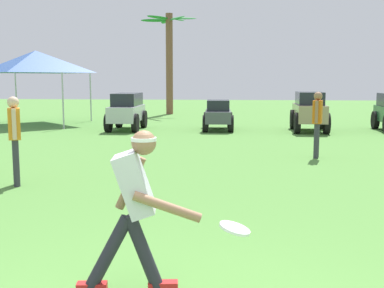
{
  "coord_description": "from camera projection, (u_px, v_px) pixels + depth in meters",
  "views": [
    {
      "loc": [
        0.53,
        -2.96,
        1.86
      ],
      "look_at": [
        -0.12,
        4.08,
        0.9
      ],
      "focal_mm": 45.0,
      "sensor_mm": 36.0,
      "label": 1
    }
  ],
  "objects": [
    {
      "name": "frisbee_thrower",
      "position": [
        134.0,
        204.0,
        4.1
      ],
      "size": [
        1.11,
        0.47,
        1.43
      ],
      "color": "#23232D",
      "rests_on": "ground_plane"
    },
    {
      "name": "frisbee_in_flight",
      "position": [
        235.0,
        228.0,
        3.96
      ],
      "size": [
        0.28,
        0.29,
        0.1
      ],
      "color": "white"
    },
    {
      "name": "teammate_near_sideline",
      "position": [
        317.0,
        118.0,
        11.3
      ],
      "size": [
        0.28,
        0.49,
        1.56
      ],
      "color": "#33333D",
      "rests_on": "ground_plane"
    },
    {
      "name": "teammate_midfield",
      "position": [
        15.0,
        132.0,
        8.33
      ],
      "size": [
        0.33,
        0.48,
        1.56
      ],
      "color": "#33333D",
      "rests_on": "ground_plane"
    },
    {
      "name": "parked_car_slot_a",
      "position": [
        127.0,
        110.0,
        17.6
      ],
      "size": [
        1.18,
        2.42,
        1.34
      ],
      "color": "#B7BABF",
      "rests_on": "ground_plane"
    },
    {
      "name": "parked_car_slot_b",
      "position": [
        218.0,
        115.0,
        17.54
      ],
      "size": [
        1.17,
        2.24,
        1.1
      ],
      "color": "#474C51",
      "rests_on": "ground_plane"
    },
    {
      "name": "parked_car_slot_c",
      "position": [
        309.0,
        111.0,
        17.07
      ],
      "size": [
        1.21,
        2.37,
        1.4
      ],
      "color": "#998466",
      "rests_on": "ground_plane"
    },
    {
      "name": "palm_tree_far_left",
      "position": [
        169.0,
        55.0,
        25.13
      ],
      "size": [
        2.91,
        3.07,
        5.23
      ],
      "color": "brown",
      "rests_on": "ground_plane"
    },
    {
      "name": "event_tent",
      "position": [
        36.0,
        62.0,
        19.5
      ],
      "size": [
        3.59,
        3.59,
        3.0
      ],
      "color": "#B2B5BA",
      "rests_on": "ground_plane"
    }
  ]
}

